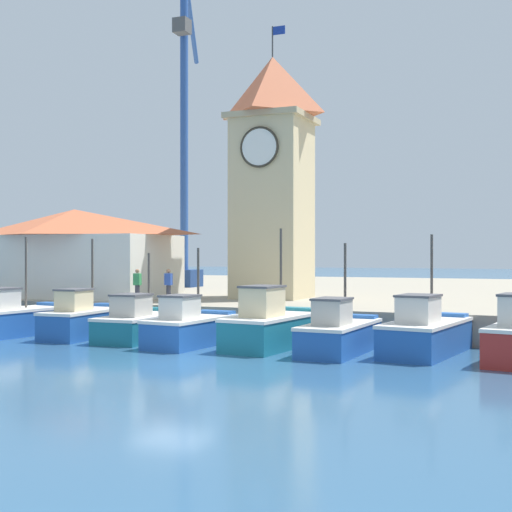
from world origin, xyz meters
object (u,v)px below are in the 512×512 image
warehouse_left (74,252)px  dock_worker_near_tower (137,285)px  fishing_boat_left_outer (14,319)px  fishing_boat_mid_right (272,326)px  fishing_boat_left_inner (84,320)px  fishing_boat_right_inner (339,334)px  clock_tower (272,171)px  port_crane_near (185,164)px  fishing_boat_right_outer (426,333)px  dock_worker_along_quay (168,285)px  fishing_boat_mid_left (141,324)px  fishing_boat_center (190,328)px

warehouse_left → dock_worker_near_tower: warehouse_left is taller
fishing_boat_left_outer → fishing_boat_mid_right: size_ratio=0.97×
fishing_boat_mid_right → dock_worker_near_tower: size_ratio=3.33×
fishing_boat_left_outer → fishing_boat_left_inner: (3.25, 0.64, 0.00)m
fishing_boat_left_inner → fishing_boat_right_inner: (11.48, -0.54, -0.04)m
fishing_boat_mid_right → fishing_boat_right_inner: fishing_boat_mid_right is taller
warehouse_left → fishing_boat_right_inner: bearing=-22.9°
fishing_boat_right_inner → dock_worker_near_tower: (-11.03, 4.13, 1.40)m
clock_tower → port_crane_near: (-10.28, 9.60, 1.96)m
fishing_boat_right_outer → dock_worker_along_quay: fishing_boat_right_outer is taller
dock_worker_along_quay → fishing_boat_mid_left: bearing=-77.1°
fishing_boat_left_inner → fishing_boat_right_inner: size_ratio=0.93×
warehouse_left → fishing_boat_left_outer: bearing=-73.7°
fishing_boat_left_inner → fishing_boat_mid_left: size_ratio=0.95×
fishing_boat_mid_left → warehouse_left: warehouse_left is taller
fishing_boat_right_outer → dock_worker_near_tower: 14.43m
fishing_boat_mid_left → port_crane_near: bearing=112.8°
fishing_boat_center → dock_worker_along_quay: 6.31m
fishing_boat_left_outer → dock_worker_near_tower: bearing=48.9°
fishing_boat_mid_left → dock_worker_near_tower: fishing_boat_mid_left is taller
fishing_boat_left_inner → fishing_boat_mid_right: bearing=-0.4°
fishing_boat_mid_right → clock_tower: bearing=110.8°
fishing_boat_right_inner → fishing_boat_right_outer: (2.96, 0.83, 0.05)m
port_crane_near → dock_worker_along_quay: 18.28m
fishing_boat_mid_right → port_crane_near: 25.38m
fishing_boat_right_outer → fishing_boat_mid_left: bearing=-179.4°
port_crane_near → dock_worker_along_quay: (7.04, -14.95, -7.83)m
fishing_boat_left_outer → clock_tower: size_ratio=0.37×
fishing_boat_left_outer → dock_worker_along_quay: size_ratio=3.25×
fishing_boat_right_inner → fishing_boat_right_outer: size_ratio=0.92×
fishing_boat_left_outer → warehouse_left: warehouse_left is taller
fishing_boat_mid_right → dock_worker_near_tower: 9.11m
fishing_boat_left_inner → fishing_boat_mid_left: fishing_boat_left_inner is taller
fishing_boat_right_inner → warehouse_left: bearing=157.1°
fishing_boat_mid_right → fishing_boat_right_outer: bearing=3.5°
fishing_boat_left_outer → fishing_boat_left_inner: 3.31m
fishing_boat_right_outer → dock_worker_near_tower: size_ratio=3.32×
warehouse_left → port_crane_near: (0.13, 12.54, 6.25)m
fishing_boat_center → fishing_boat_right_outer: size_ratio=0.84×
warehouse_left → port_crane_near: bearing=89.4°
port_crane_near → dock_worker_near_tower: bearing=-69.9°
fishing_boat_center → fishing_boat_right_outer: (8.92, 1.05, 0.05)m
fishing_boat_mid_right → fishing_boat_right_inner: bearing=-9.8°
fishing_boat_left_inner → port_crane_near: bearing=105.3°
fishing_boat_left_inner → clock_tower: clock_tower is taller
dock_worker_near_tower → dock_worker_along_quay: bearing=22.8°
dock_worker_along_quay → fishing_boat_right_outer: bearing=-17.0°
fishing_boat_mid_left → fishing_boat_right_inner: (8.76, -0.72, 0.03)m
fishing_boat_left_outer → fishing_boat_mid_right: 11.96m
fishing_boat_right_outer → fishing_boat_right_inner: bearing=-164.3°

